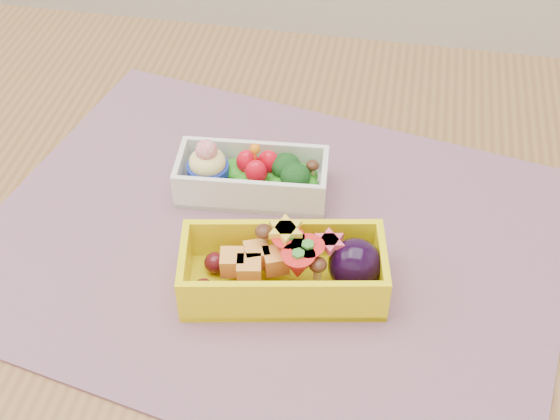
% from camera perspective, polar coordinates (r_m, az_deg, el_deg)
% --- Properties ---
extents(table, '(1.20, 0.80, 0.75)m').
position_cam_1_polar(table, '(0.81, -4.13, -7.44)').
color(table, brown).
rests_on(table, ground).
extents(placemat, '(0.62, 0.52, 0.00)m').
position_cam_1_polar(placemat, '(0.73, -0.65, -2.37)').
color(placemat, '#8A5F71').
rests_on(placemat, table).
extents(bento_white, '(0.16, 0.08, 0.06)m').
position_cam_1_polar(bento_white, '(0.77, -2.19, 2.60)').
color(bento_white, white).
rests_on(bento_white, placemat).
extents(bento_yellow, '(0.19, 0.11, 0.06)m').
position_cam_1_polar(bento_yellow, '(0.67, 0.59, -4.44)').
color(bento_yellow, yellow).
rests_on(bento_yellow, placemat).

